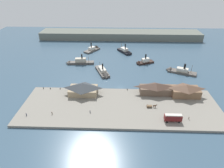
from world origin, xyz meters
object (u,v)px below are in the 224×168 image
at_px(horse_cart, 151,106).
at_px(pedestrian_by_tram, 189,118).
at_px(ferry_shed_east_terminal, 156,88).
at_px(street_tram, 173,117).
at_px(ferry_shed_customs_shed, 83,88).
at_px(ferry_shed_central_terminal, 186,90).
at_px(pedestrian_near_cart, 90,111).
at_px(mooring_post_east, 127,89).
at_px(ferry_moored_east, 178,71).
at_px(ferry_mid_harbor, 94,49).
at_px(mooring_post_west, 43,88).
at_px(pedestrian_at_waters_edge, 26,114).
at_px(ferry_outer_harbor, 125,52).
at_px(mooring_post_center_east, 60,88).
at_px(ferry_approaching_west, 103,72).
at_px(pedestrian_near_east_shed, 52,113).
at_px(ferry_moored_west, 143,62).
at_px(ferry_near_quay, 78,62).
at_px(mooring_post_center_west, 50,88).

relative_size(horse_cart, pedestrian_by_tram, 3.61).
bearing_deg(ferry_shed_east_terminal, horse_cart, -107.30).
relative_size(ferry_shed_east_terminal, street_tram, 2.29).
bearing_deg(ferry_shed_customs_shed, ferry_shed_central_terminal, 0.24).
bearing_deg(pedestrian_near_cart, ferry_shed_customs_shed, 109.77).
distance_m(mooring_post_east, ferry_moored_east, 48.71).
relative_size(ferry_shed_customs_shed, horse_cart, 3.01).
bearing_deg(street_tram, mooring_post_east, 126.76).
bearing_deg(ferry_mid_harbor, pedestrian_by_tram, -59.16).
height_order(ferry_shed_central_terminal, pedestrian_by_tram, ferry_shed_central_terminal).
bearing_deg(mooring_post_west, pedestrian_at_waters_edge, -89.06).
bearing_deg(ferry_outer_harbor, mooring_post_center_east, -122.39).
height_order(pedestrian_by_tram, ferry_outer_harbor, ferry_outer_harbor).
height_order(ferry_shed_east_terminal, ferry_mid_harbor, ferry_mid_harbor).
bearing_deg(ferry_approaching_west, ferry_mid_harbor, 104.56).
height_order(pedestrian_at_waters_edge, ferry_moored_east, ferry_moored_east).
bearing_deg(ferry_shed_central_terminal, mooring_post_center_east, 176.73).
bearing_deg(ferry_outer_harbor, mooring_post_east, -90.42).
relative_size(pedestrian_near_east_shed, ferry_moored_west, 0.11).
xyz_separation_m(ferry_shed_central_terminal, mooring_post_center_east, (-77.29, 4.42, -3.21)).
xyz_separation_m(ferry_shed_east_terminal, ferry_moored_west, (-2.12, 47.35, -3.43)).
relative_size(ferry_near_quay, ferry_moored_west, 1.47).
xyz_separation_m(ferry_near_quay, ferry_moored_west, (54.06, 2.38, -0.25)).
relative_size(ferry_mid_harbor, ferry_moored_west, 1.16).
distance_m(ferry_shed_central_terminal, street_tram, 27.18).
xyz_separation_m(ferry_approaching_west, ferry_near_quay, (-22.07, 17.86, 0.34)).
height_order(ferry_shed_customs_shed, ferry_moored_east, ferry_shed_customs_shed).
relative_size(street_tram, horse_cart, 1.49).
relative_size(pedestrian_by_tram, ferry_outer_harbor, 0.09).
height_order(ferry_outer_harbor, ferry_moored_east, ferry_outer_harbor).
bearing_deg(mooring_post_east, ferry_shed_central_terminal, -8.19).
height_order(ferry_shed_east_terminal, ferry_outer_harbor, ferry_outer_harbor).
height_order(horse_cart, ferry_mid_harbor, ferry_mid_harbor).
relative_size(pedestrian_near_cart, ferry_moored_west, 0.10).
distance_m(pedestrian_near_east_shed, ferry_moored_west, 88.81).
bearing_deg(ferry_mid_harbor, ferry_approaching_west, -75.44).
bearing_deg(mooring_post_center_east, street_tram, -23.74).
relative_size(ferry_shed_central_terminal, mooring_post_east, 18.46).
distance_m(ferry_shed_customs_shed, ferry_moored_west, 64.76).
bearing_deg(ferry_shed_central_terminal, pedestrian_at_waters_edge, -165.76).
bearing_deg(pedestrian_near_cart, mooring_post_center_east, 134.23).
xyz_separation_m(ferry_approaching_west, ferry_mid_harbor, (-13.11, 50.49, -0.14)).
xyz_separation_m(street_tram, ferry_moored_west, (-6.68, 72.86, -2.23)).
distance_m(ferry_shed_east_terminal, ferry_outer_harbor, 73.12).
height_order(ferry_shed_central_terminal, pedestrian_near_east_shed, ferry_shed_central_terminal).
bearing_deg(ferry_near_quay, ferry_approaching_west, -38.98).
xyz_separation_m(mooring_post_center_west, ferry_near_quay, (9.96, 42.25, 0.01)).
bearing_deg(ferry_mid_harbor, ferry_outer_harbor, -11.84).
bearing_deg(street_tram, ferry_moored_west, 95.24).
bearing_deg(mooring_post_center_east, ferry_shed_customs_shed, -16.50).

